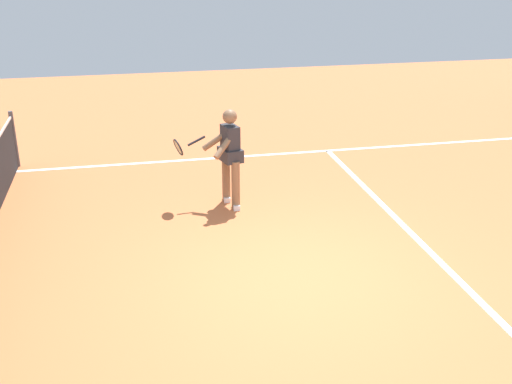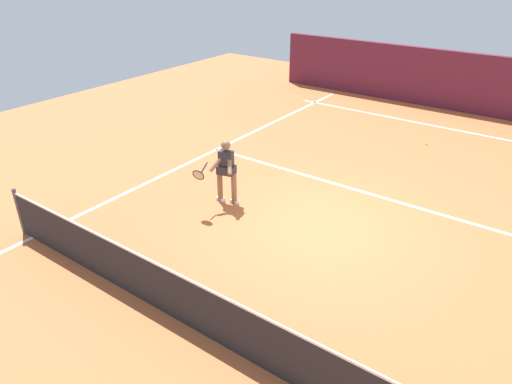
{
  "view_description": "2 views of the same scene",
  "coord_description": "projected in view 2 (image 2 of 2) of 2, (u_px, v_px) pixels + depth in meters",
  "views": [
    {
      "loc": [
        -6.62,
        1.89,
        3.89
      ],
      "look_at": [
        0.96,
        0.31,
        0.77
      ],
      "focal_mm": 43.82,
      "sensor_mm": 36.0,
      "label": 1
    },
    {
      "loc": [
        -3.88,
        7.95,
        5.35
      ],
      "look_at": [
        1.29,
        0.79,
        0.76
      ],
      "focal_mm": 33.05,
      "sensor_mm": 36.0,
      "label": 2
    }
  ],
  "objects": [
    {
      "name": "court_back_wall",
      "position": [
        461.0,
        82.0,
        16.94
      ],
      "size": [
        14.41,
        0.24,
        2.1
      ],
      "primitive_type": "cube",
      "color": "#561E33",
      "rests_on": "ground"
    },
    {
      "name": "service_line_marking",
      "position": [
        363.0,
        192.0,
        11.59
      ],
      "size": [
        9.41,
        0.1,
        0.01
      ],
      "primitive_type": "cube",
      "color": "white",
      "rests_on": "ground"
    },
    {
      "name": "baseline_marking",
      "position": [
        437.0,
        126.0,
        15.84
      ],
      "size": [
        10.41,
        0.1,
        0.01
      ],
      "primitive_type": "cube",
      "color": "white",
      "rests_on": "ground"
    },
    {
      "name": "ground_plane",
      "position": [
        325.0,
        225.0,
        10.2
      ],
      "size": [
        26.9,
        26.9,
        0.0
      ],
      "primitive_type": "plane",
      "color": "#C66638"
    },
    {
      "name": "sideline_right_marking",
      "position": [
        170.0,
        172.0,
        12.64
      ],
      "size": [
        0.1,
        18.69,
        0.01
      ],
      "primitive_type": "cube",
      "color": "white",
      "rests_on": "ground"
    },
    {
      "name": "tennis_player",
      "position": [
        226.0,
        170.0,
        10.74
      ],
      "size": [
        0.67,
        1.06,
        1.55
      ],
      "color": "#8C6647",
      "rests_on": "ground"
    },
    {
      "name": "court_net",
      "position": [
        201.0,
        310.0,
        7.11
      ],
      "size": [
        10.09,
        0.08,
        1.05
      ],
      "color": "#4C4C51",
      "rests_on": "ground"
    },
    {
      "name": "tennis_ball_near",
      "position": [
        426.0,
        144.0,
        14.36
      ],
      "size": [
        0.07,
        0.07,
        0.07
      ],
      "primitive_type": "sphere",
      "color": "#D1E533",
      "rests_on": "ground"
    }
  ]
}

